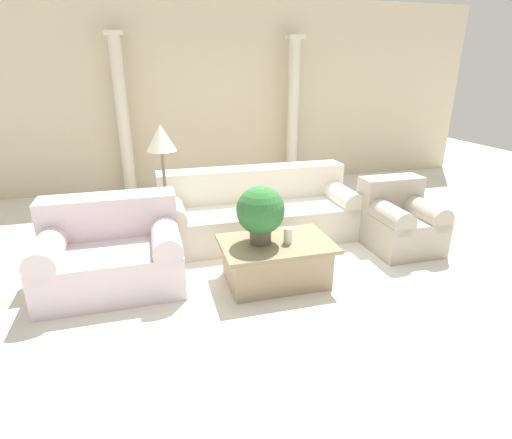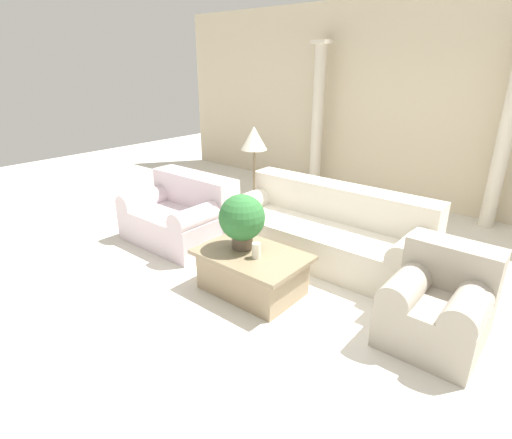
{
  "view_description": "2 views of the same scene",
  "coord_description": "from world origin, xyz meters",
  "px_view_note": "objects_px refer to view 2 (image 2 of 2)",
  "views": [
    {
      "loc": [
        -1.3,
        -3.95,
        2.04
      ],
      "look_at": [
        -0.22,
        -0.04,
        0.51
      ],
      "focal_mm": 28.0,
      "sensor_mm": 36.0,
      "label": 1
    },
    {
      "loc": [
        2.2,
        -3.26,
        2.21
      ],
      "look_at": [
        -0.34,
        -0.21,
        0.66
      ],
      "focal_mm": 28.0,
      "sensor_mm": 36.0,
      "label": 2
    }
  ],
  "objects_px": {
    "loveseat": "(182,214)",
    "armchair": "(439,302)",
    "coffee_table": "(252,272)",
    "sofa_long": "(327,230)",
    "potted_plant": "(242,219)",
    "floor_lamp": "(254,144)"
  },
  "relations": [
    {
      "from": "floor_lamp",
      "to": "coffee_table",
      "type": "bearing_deg",
      "value": -50.71
    },
    {
      "from": "coffee_table",
      "to": "armchair",
      "type": "distance_m",
      "value": 1.75
    },
    {
      "from": "loveseat",
      "to": "floor_lamp",
      "type": "bearing_deg",
      "value": 52.51
    },
    {
      "from": "coffee_table",
      "to": "sofa_long",
      "type": "bearing_deg",
      "value": 82.84
    },
    {
      "from": "sofa_long",
      "to": "potted_plant",
      "type": "height_order",
      "value": "potted_plant"
    },
    {
      "from": "sofa_long",
      "to": "floor_lamp",
      "type": "height_order",
      "value": "floor_lamp"
    },
    {
      "from": "sofa_long",
      "to": "potted_plant",
      "type": "bearing_deg",
      "value": -104.59
    },
    {
      "from": "coffee_table",
      "to": "potted_plant",
      "type": "bearing_deg",
      "value": 168.55
    },
    {
      "from": "potted_plant",
      "to": "coffee_table",
      "type": "bearing_deg",
      "value": -11.45
    },
    {
      "from": "floor_lamp",
      "to": "armchair",
      "type": "xyz_separation_m",
      "value": [
        2.68,
        -0.77,
        -0.89
      ]
    },
    {
      "from": "coffee_table",
      "to": "floor_lamp",
      "type": "relative_size",
      "value": 0.75
    },
    {
      "from": "sofa_long",
      "to": "floor_lamp",
      "type": "relative_size",
      "value": 1.67
    },
    {
      "from": "potted_plant",
      "to": "armchair",
      "type": "distance_m",
      "value": 1.94
    },
    {
      "from": "coffee_table",
      "to": "armchair",
      "type": "height_order",
      "value": "armchair"
    },
    {
      "from": "loveseat",
      "to": "floor_lamp",
      "type": "xyz_separation_m",
      "value": [
        0.6,
        0.78,
        0.89
      ]
    },
    {
      "from": "sofa_long",
      "to": "coffee_table",
      "type": "bearing_deg",
      "value": -97.16
    },
    {
      "from": "armchair",
      "to": "potted_plant",
      "type": "bearing_deg",
      "value": -167.68
    },
    {
      "from": "loveseat",
      "to": "armchair",
      "type": "bearing_deg",
      "value": 0.22
    },
    {
      "from": "loveseat",
      "to": "armchair",
      "type": "relative_size",
      "value": 1.57
    },
    {
      "from": "potted_plant",
      "to": "armchair",
      "type": "xyz_separation_m",
      "value": [
        1.85,
        0.4,
        -0.41
      ]
    },
    {
      "from": "potted_plant",
      "to": "sofa_long",
      "type": "bearing_deg",
      "value": 75.41
    },
    {
      "from": "sofa_long",
      "to": "armchair",
      "type": "distance_m",
      "value": 1.73
    }
  ]
}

